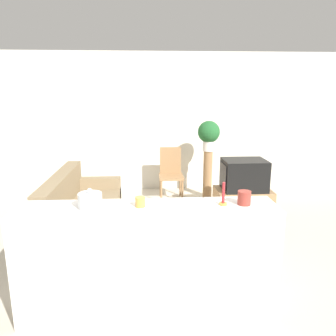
{
  "coord_description": "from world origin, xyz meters",
  "views": [
    {
      "loc": [
        0.01,
        -3.09,
        1.99
      ],
      "look_at": [
        0.31,
        1.64,
        0.85
      ],
      "focal_mm": 35.0,
      "sensor_mm": 36.0,
      "label": 1
    }
  ],
  "objects_px": {
    "potted_plant": "(209,133)",
    "decorative_bowl": "(90,200)",
    "couch": "(82,215)",
    "television": "(244,175)",
    "wooden_chair": "(171,171)"
  },
  "relations": [
    {
      "from": "potted_plant",
      "to": "decorative_bowl",
      "type": "height_order",
      "value": "potted_plant"
    },
    {
      "from": "potted_plant",
      "to": "decorative_bowl",
      "type": "xyz_separation_m",
      "value": [
        -1.6,
        -3.23,
        -0.13
      ]
    },
    {
      "from": "couch",
      "to": "television",
      "type": "height_order",
      "value": "television"
    },
    {
      "from": "decorative_bowl",
      "to": "potted_plant",
      "type": "bearing_deg",
      "value": 63.63
    },
    {
      "from": "wooden_chair",
      "to": "television",
      "type": "bearing_deg",
      "value": -46.92
    },
    {
      "from": "couch",
      "to": "wooden_chair",
      "type": "xyz_separation_m",
      "value": [
        1.34,
        1.55,
        0.21
      ]
    },
    {
      "from": "decorative_bowl",
      "to": "couch",
      "type": "bearing_deg",
      "value": 104.58
    },
    {
      "from": "couch",
      "to": "television",
      "type": "bearing_deg",
      "value": 10.51
    },
    {
      "from": "couch",
      "to": "potted_plant",
      "type": "xyz_separation_m",
      "value": [
        2.03,
        1.56,
        0.91
      ]
    },
    {
      "from": "television",
      "to": "couch",
      "type": "bearing_deg",
      "value": -169.49
    },
    {
      "from": "television",
      "to": "wooden_chair",
      "type": "bearing_deg",
      "value": 133.08
    },
    {
      "from": "television",
      "to": "wooden_chair",
      "type": "xyz_separation_m",
      "value": [
        -1.04,
        1.11,
        -0.21
      ]
    },
    {
      "from": "couch",
      "to": "potted_plant",
      "type": "distance_m",
      "value": 2.72
    },
    {
      "from": "couch",
      "to": "wooden_chair",
      "type": "relative_size",
      "value": 1.94
    },
    {
      "from": "television",
      "to": "decorative_bowl",
      "type": "xyz_separation_m",
      "value": [
        -1.95,
        -2.11,
        0.36
      ]
    }
  ]
}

